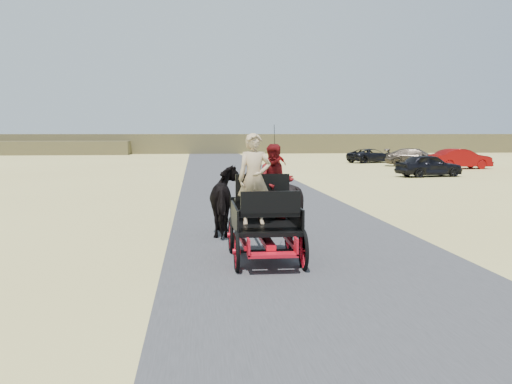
{
  "coord_description": "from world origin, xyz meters",
  "views": [
    {
      "loc": [
        -2.36,
        -10.71,
        2.52
      ],
      "look_at": [
        -1.0,
        1.96,
        1.2
      ],
      "focal_mm": 40.0,
      "sensor_mm": 36.0,
      "label": 1
    }
  ],
  "objects": [
    {
      "name": "pedestrian",
      "position": [
        1.88,
        18.58,
        0.86
      ],
      "size": [
        1.09,
        0.68,
        1.73
      ],
      "primitive_type": "imported",
      "rotation": [
        0.0,
        0.0,
        3.42
      ],
      "color": "red",
      "rests_on": "ground"
    },
    {
      "name": "driver_man",
      "position": [
        -1.2,
        0.41,
        1.62
      ],
      "size": [
        0.66,
        0.43,
        1.8
      ],
      "primitive_type": "imported",
      "color": "tan",
      "rests_on": "carriage"
    },
    {
      "name": "car_c",
      "position": [
        14.35,
        30.98,
        0.68
      ],
      "size": [
        5.03,
        3.64,
        1.35
      ],
      "primitive_type": "imported",
      "rotation": [
        0.0,
        0.0,
        1.15
      ],
      "color": "brown",
      "rests_on": "ground"
    },
    {
      "name": "horse_left",
      "position": [
        -1.55,
        3.36,
        0.85
      ],
      "size": [
        0.91,
        2.01,
        1.7
      ],
      "primitive_type": "imported",
      "rotation": [
        0.0,
        0.0,
        3.14
      ],
      "color": "black",
      "rests_on": "ground"
    },
    {
      "name": "car_b",
      "position": [
        16.33,
        27.77,
        0.71
      ],
      "size": [
        4.45,
        2.01,
        1.42
      ],
      "primitive_type": "imported",
      "rotation": [
        0.0,
        0.0,
        1.69
      ],
      "color": "maroon",
      "rests_on": "ground"
    },
    {
      "name": "ridge_far",
      "position": [
        0.0,
        62.0,
        1.2
      ],
      "size": [
        140.0,
        6.0,
        2.4
      ],
      "primitive_type": "cube",
      "color": "brown",
      "rests_on": "ground"
    },
    {
      "name": "carriage",
      "position": [
        -1.0,
        0.36,
        0.36
      ],
      "size": [
        1.3,
        2.4,
        0.72
      ],
      "primitive_type": null,
      "color": "black",
      "rests_on": "ground"
    },
    {
      "name": "car_d",
      "position": [
        12.68,
        36.69,
        0.6
      ],
      "size": [
        4.71,
        3.37,
        1.19
      ],
      "primitive_type": "imported",
      "rotation": [
        0.0,
        0.0,
        1.93
      ],
      "color": "black",
      "rests_on": "ground"
    },
    {
      "name": "passenger_woman",
      "position": [
        -0.7,
        0.96,
        1.51
      ],
      "size": [
        0.77,
        0.6,
        1.58
      ],
      "primitive_type": "imported",
      "color": "#660C0F",
      "rests_on": "carriage"
    },
    {
      "name": "car_a",
      "position": [
        11.14,
        21.05,
        0.66
      ],
      "size": [
        4.08,
        2.22,
        1.32
      ],
      "primitive_type": "imported",
      "rotation": [
        0.0,
        0.0,
        1.75
      ],
      "color": "black",
      "rests_on": "ground"
    },
    {
      "name": "ground",
      "position": [
        0.0,
        0.0,
        0.0
      ],
      "size": [
        140.0,
        140.0,
        0.0
      ],
      "primitive_type": "plane",
      "color": "tan"
    },
    {
      "name": "road",
      "position": [
        0.0,
        0.0,
        0.01
      ],
      "size": [
        6.0,
        140.0,
        0.01
      ],
      "primitive_type": "cube",
      "color": "#38383A",
      "rests_on": "ground"
    },
    {
      "name": "horse_right",
      "position": [
        -0.45,
        3.36,
        0.85
      ],
      "size": [
        1.37,
        1.54,
        1.7
      ],
      "primitive_type": "imported",
      "rotation": [
        0.0,
        0.0,
        3.14
      ],
      "color": "black",
      "rests_on": "ground"
    }
  ]
}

